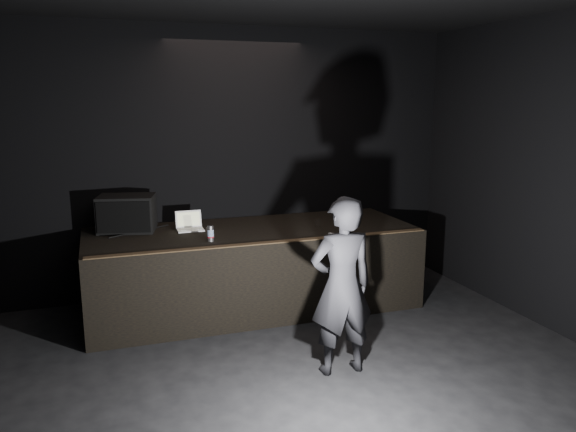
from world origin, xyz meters
The scene contains 11 objects.
ground centered at (0.00, 0.00, 0.00)m, with size 7.00×7.00×0.00m, color black.
room_walls centered at (0.00, 0.00, 2.02)m, with size 6.10×7.10×3.52m.
stage_riser centered at (0.00, 2.73, 0.50)m, with size 4.00×1.50×1.00m, color black.
riser_lip centered at (0.00, 2.02, 1.01)m, with size 3.92×0.10×0.01m, color brown.
stage_monitor centered at (-1.46, 3.13, 1.22)m, with size 0.74×0.61×0.44m.
cable centered at (-1.33, 3.03, 1.01)m, with size 0.02×0.02×0.88m, color black.
laptop centered at (-0.73, 2.97, 1.06)m, with size 0.32×0.29×0.22m.
beer_can centered at (-0.60, 2.31, 1.09)m, with size 0.07×0.07×0.18m.
plastic_cup centered at (0.80, 2.57, 1.05)m, with size 0.07×0.07×0.09m, color white.
wii_remote centered at (0.81, 2.08, 1.01)m, with size 0.04×0.15×0.03m, color white.
person centered at (0.33, 0.79, 0.86)m, with size 0.62×0.41×1.71m, color black.
Camera 1 is at (-1.77, -3.78, 2.58)m, focal length 35.00 mm.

